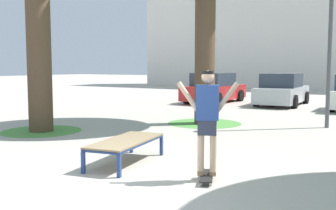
{
  "coord_description": "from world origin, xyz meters",
  "views": [
    {
      "loc": [
        4.01,
        -5.15,
        1.86
      ],
      "look_at": [
        -0.72,
        2.32,
        1.0
      ],
      "focal_mm": 43.25,
      "sensor_mm": 36.0,
      "label": 1
    }
  ],
  "objects_px": {
    "skateboard": "(207,176)",
    "car_silver": "(282,91)",
    "skater": "(207,115)",
    "car_red": "(214,89)",
    "skate_box": "(126,142)"
  },
  "relations": [
    {
      "from": "car_red",
      "to": "car_silver",
      "type": "bearing_deg",
      "value": 7.36
    },
    {
      "from": "skate_box",
      "to": "skater",
      "type": "height_order",
      "value": "skater"
    },
    {
      "from": "skateboard",
      "to": "skater",
      "type": "relative_size",
      "value": 0.48
    },
    {
      "from": "skateboard",
      "to": "car_silver",
      "type": "relative_size",
      "value": 0.19
    },
    {
      "from": "car_silver",
      "to": "skateboard",
      "type": "bearing_deg",
      "value": -78.33
    },
    {
      "from": "skate_box",
      "to": "skateboard",
      "type": "bearing_deg",
      "value": -6.49
    },
    {
      "from": "skate_box",
      "to": "car_silver",
      "type": "xyz_separation_m",
      "value": [
        -0.9,
        13.01,
        0.28
      ]
    },
    {
      "from": "skateboard",
      "to": "car_silver",
      "type": "xyz_separation_m",
      "value": [
        -2.73,
        13.22,
        0.61
      ]
    },
    {
      "from": "car_silver",
      "to": "car_red",
      "type": "bearing_deg",
      "value": -172.64
    },
    {
      "from": "skater",
      "to": "car_red",
      "type": "bearing_deg",
      "value": 115.4
    },
    {
      "from": "skater",
      "to": "car_silver",
      "type": "relative_size",
      "value": 0.4
    },
    {
      "from": "car_red",
      "to": "skateboard",
      "type": "bearing_deg",
      "value": -64.6
    },
    {
      "from": "skateboard",
      "to": "car_silver",
      "type": "height_order",
      "value": "car_silver"
    },
    {
      "from": "skate_box",
      "to": "skateboard",
      "type": "xyz_separation_m",
      "value": [
        1.83,
        -0.21,
        -0.34
      ]
    },
    {
      "from": "skateboard",
      "to": "car_silver",
      "type": "distance_m",
      "value": 13.51
    }
  ]
}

